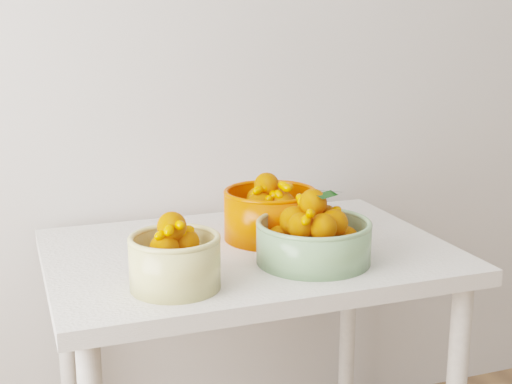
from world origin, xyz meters
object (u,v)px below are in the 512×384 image
Objects in this scene: table at (249,284)px; bowl_cream at (175,259)px; bowl_orange at (270,213)px; bowl_green at (313,237)px.

bowl_cream reaches higher than table.
bowl_cream is at bearing -140.09° from table.
bowl_orange is (0.08, 0.06, 0.17)m from table.
table is 0.24m from bowl_green.
table is at bearing -142.06° from bowl_orange.
bowl_orange reaches higher than bowl_cream.
table is at bearing 39.91° from bowl_cream.
bowl_green is (0.35, 0.05, -0.00)m from bowl_cream.
bowl_orange is (0.32, 0.26, 0.01)m from bowl_cream.
bowl_green reaches higher than bowl_cream.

